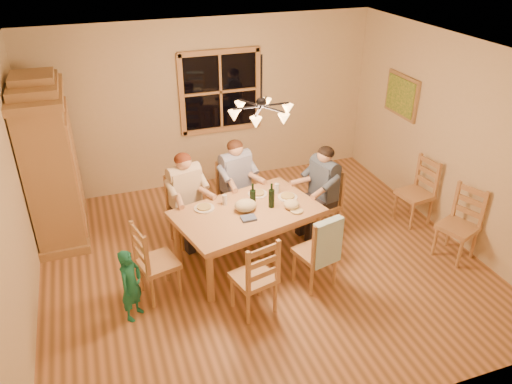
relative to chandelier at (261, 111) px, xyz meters
name	(u,v)px	position (x,y,z in m)	size (l,w,h in m)	color
floor	(260,261)	(0.00, 0.00, -2.08)	(5.50, 5.50, 0.00)	brown
ceiling	(262,55)	(0.00, 0.00, 0.62)	(5.50, 5.00, 0.02)	white
wall_back	(208,104)	(0.00, 2.50, -0.73)	(5.50, 0.02, 2.70)	beige
wall_left	(11,207)	(-2.75, 0.00, -0.73)	(0.02, 5.00, 2.70)	beige
wall_right	(452,139)	(2.75, 0.00, -0.73)	(0.02, 5.00, 2.70)	beige
window	(220,92)	(0.20, 2.47, -0.53)	(1.30, 0.06, 1.30)	black
painting	(402,96)	(2.71, 1.20, -0.48)	(0.06, 0.78, 0.64)	#9C7743
chandelier	(261,111)	(0.00, 0.00, 0.00)	(0.77, 0.68, 0.71)	black
armoire	(51,165)	(-2.42, 1.60, -1.02)	(0.66, 1.40, 2.30)	#9C7743
dining_table	(247,218)	(-0.16, 0.07, -1.42)	(1.97, 1.47, 0.76)	#AF7A4E
chair_far_left	(188,222)	(-0.78, 0.77, -1.77)	(0.53, 0.51, 0.99)	tan
chair_far_right	(237,206)	(-0.02, 0.96, -1.77)	(0.53, 0.51, 0.99)	tan
chair_near_left	(254,288)	(-0.39, -0.85, -1.77)	(0.53, 0.51, 0.99)	tan
chair_near_right	(315,262)	(0.47, -0.64, -1.77)	(0.53, 0.51, 0.99)	tan
chair_end_left	(159,273)	(-1.35, -0.22, -1.77)	(0.51, 0.53, 0.99)	tan
chair_end_right	(321,214)	(1.03, 0.36, -1.77)	(0.51, 0.53, 0.99)	tan
adult_woman	(185,188)	(-0.78, 0.77, -1.24)	(0.47, 0.50, 0.87)	beige
adult_plaid_man	(236,173)	(-0.02, 0.96, -1.24)	(0.47, 0.50, 0.87)	#304385
adult_slate_man	(323,180)	(1.03, 0.36, -1.24)	(0.50, 0.47, 0.87)	#3A475D
towel	(327,243)	(0.52, -0.82, -1.38)	(0.38, 0.10, 0.58)	#B3E4F2
wine_bottle_a	(253,196)	(-0.06, 0.13, -1.15)	(0.08, 0.08, 0.33)	black
wine_bottle_b	(271,195)	(0.16, 0.06, -1.15)	(0.08, 0.08, 0.33)	black
plate_woman	(204,208)	(-0.65, 0.29, -1.31)	(0.26, 0.26, 0.02)	white
plate_plaid	(258,194)	(0.11, 0.42, -1.31)	(0.26, 0.26, 0.02)	white
plate_slate	(288,197)	(0.45, 0.20, -1.31)	(0.26, 0.26, 0.02)	white
wine_glass_a	(225,200)	(-0.38, 0.31, -1.25)	(0.06, 0.06, 0.14)	silver
wine_glass_b	(277,188)	(0.36, 0.37, -1.25)	(0.06, 0.06, 0.14)	silver
cap	(291,204)	(0.39, -0.05, -1.26)	(0.20, 0.20, 0.11)	beige
napkin	(249,218)	(-0.20, -0.13, -1.30)	(0.18, 0.14, 0.03)	#4B5B89
cloth_bundle	(245,205)	(-0.17, 0.07, -1.24)	(0.28, 0.22, 0.15)	#BBB187
child	(131,285)	(-1.69, -0.51, -1.64)	(0.32, 0.21, 0.88)	#1A775A
chair_spare_front	(455,237)	(2.45, -0.75, -1.77)	(0.55, 0.56, 0.99)	tan
chair_spare_back	(413,203)	(2.45, 0.19, -1.77)	(0.47, 0.49, 0.99)	tan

